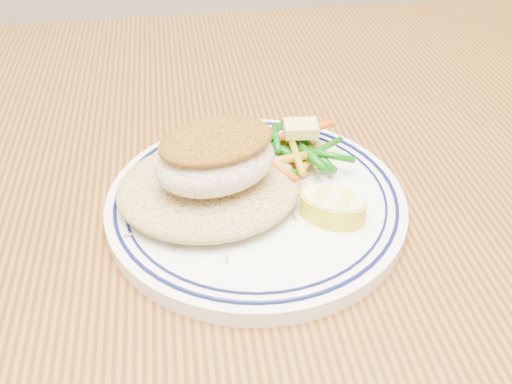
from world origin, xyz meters
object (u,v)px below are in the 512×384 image
object	(u,v)px
rice_pilaf	(209,185)
lemon_wedge	(333,206)
dining_table	(211,284)
plate	(256,202)
vegetable_pile	(295,149)
fish_fillet	(216,156)

from	to	relation	value
rice_pilaf	lemon_wedge	size ratio (longest dim) A/B	2.23
dining_table	plate	world-z (taller)	plate
lemon_wedge	vegetable_pile	bearing A→B (deg)	99.85
plate	rice_pilaf	distance (m)	0.04
dining_table	plate	distance (m)	0.11
plate	rice_pilaf	xyz separation A→B (m)	(-0.04, 0.00, 0.02)
dining_table	rice_pilaf	xyz separation A→B (m)	(0.00, -0.01, 0.13)
vegetable_pile	lemon_wedge	distance (m)	0.08
vegetable_pile	lemon_wedge	xyz separation A→B (m)	(0.01, -0.08, -0.00)
fish_fillet	vegetable_pile	distance (m)	0.10
fish_fillet	vegetable_pile	size ratio (longest dim) A/B	1.07
plate	vegetable_pile	bearing A→B (deg)	46.86
plate	lemon_wedge	distance (m)	0.07
rice_pilaf	lemon_wedge	xyz separation A→B (m)	(0.10, -0.04, -0.00)
dining_table	lemon_wedge	size ratio (longest dim) A/B	21.85
plate	lemon_wedge	bearing A→B (deg)	-32.09
vegetable_pile	lemon_wedge	size ratio (longest dim) A/B	1.54
plate	fish_fillet	world-z (taller)	fish_fillet
rice_pilaf	fish_fillet	bearing A→B (deg)	-50.28
dining_table	plate	bearing A→B (deg)	-14.35
rice_pilaf	fish_fillet	distance (m)	0.03
plate	fish_fillet	xyz separation A→B (m)	(-0.03, -0.00, 0.05)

